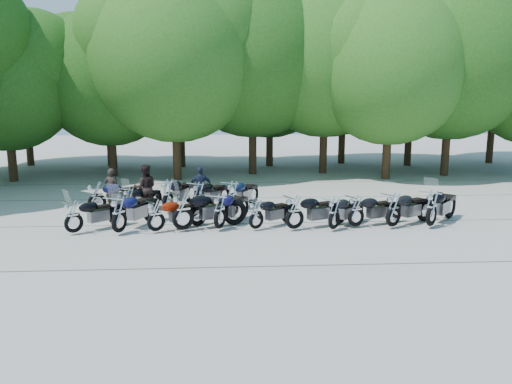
{
  "coord_description": "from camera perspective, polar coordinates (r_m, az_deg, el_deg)",
  "views": [
    {
      "loc": [
        -1.04,
        -15.14,
        4.22
      ],
      "look_at": [
        0.0,
        1.5,
        1.1
      ],
      "focal_mm": 35.0,
      "sensor_mm": 36.0,
      "label": 1
    }
  ],
  "objects": [
    {
      "name": "tree_2",
      "position": [
        28.68,
        -16.48,
        12.35
      ],
      "size": [
        7.31,
        7.31,
        8.97
      ],
      "color": "#3A2614",
      "rests_on": "ground"
    },
    {
      "name": "motorcycle_6",
      "position": [
        16.14,
        4.46,
        -2.19
      ],
      "size": [
        2.41,
        1.56,
        1.31
      ],
      "primitive_type": null,
      "rotation": [
        0.0,
        0.0,
        1.97
      ],
      "color": "black",
      "rests_on": "ground"
    },
    {
      "name": "motorcycle_13",
      "position": [
        18.93,
        -10.05,
        -0.24
      ],
      "size": [
        1.73,
        2.62,
        1.43
      ],
      "primitive_type": null,
      "rotation": [
        0.0,
        0.0,
        2.72
      ],
      "color": "black",
      "rests_on": "ground"
    },
    {
      "name": "motorcycle_11",
      "position": [
        19.41,
        -17.75,
        -0.4
      ],
      "size": [
        2.49,
        1.79,
        1.37
      ],
      "primitive_type": null,
      "rotation": [
        0.0,
        0.0,
        2.06
      ],
      "color": "black",
      "rests_on": "ground"
    },
    {
      "name": "ground",
      "position": [
        15.75,
        0.34,
        -4.94
      ],
      "size": [
        90.0,
        90.0,
        0.0
      ],
      "primitive_type": "plane",
      "color": "#A9A299",
      "rests_on": "ground"
    },
    {
      "name": "motorcycle_1",
      "position": [
        16.22,
        -15.4,
        -2.32
      ],
      "size": [
        1.73,
        2.56,
        1.4
      ],
      "primitive_type": null,
      "rotation": [
        0.0,
        0.0,
        2.7
      ],
      "color": "#0E0F3F",
      "rests_on": "ground"
    },
    {
      "name": "motorcycle_12",
      "position": [
        18.89,
        -14.26,
        -0.84
      ],
      "size": [
        1.61,
        2.07,
        1.16
      ],
      "primitive_type": null,
      "rotation": [
        0.0,
        0.0,
        2.59
      ],
      "color": "black",
      "rests_on": "ground"
    },
    {
      "name": "motorcycle_2",
      "position": [
        16.16,
        -11.37,
        -2.53
      ],
      "size": [
        2.15,
        1.74,
        1.21
      ],
      "primitive_type": null,
      "rotation": [
        0.0,
        0.0,
        2.16
      ],
      "color": "maroon",
      "rests_on": "ground"
    },
    {
      "name": "tree_9",
      "position": [
        35.06,
        -25.01,
        11.75
      ],
      "size": [
        7.59,
        7.59,
        9.32
      ],
      "color": "#3A2614",
      "rests_on": "ground"
    },
    {
      "name": "rider_1",
      "position": [
        19.42,
        -12.52,
        0.48
      ],
      "size": [
        0.97,
        0.81,
        1.78
      ],
      "primitive_type": "imported",
      "rotation": [
        0.0,
        0.0,
        3.31
      ],
      "color": "black",
      "rests_on": "ground"
    },
    {
      "name": "tree_6",
      "position": [
        27.39,
        15.14,
        13.57
      ],
      "size": [
        8.0,
        8.0,
        9.82
      ],
      "color": "#3A2614",
      "rests_on": "ground"
    },
    {
      "name": "motorcycle_7",
      "position": [
        16.29,
        8.93,
        -2.32
      ],
      "size": [
        1.97,
        2.05,
        1.23
      ],
      "primitive_type": null,
      "rotation": [
        0.0,
        0.0,
        2.4
      ],
      "color": "black",
      "rests_on": "ground"
    },
    {
      "name": "tree_5",
      "position": [
        29.0,
        7.95,
        15.15
      ],
      "size": [
        9.04,
        9.04,
        11.1
      ],
      "color": "#3A2614",
      "rests_on": "ground"
    },
    {
      "name": "rider_0",
      "position": [
        19.99,
        -16.13,
        0.34
      ],
      "size": [
        0.65,
        0.48,
        1.61
      ],
      "primitive_type": "imported",
      "rotation": [
        0.0,
        0.0,
        2.97
      ],
      "color": "black",
      "rests_on": "ground"
    },
    {
      "name": "motorcycle_8",
      "position": [
        16.77,
        11.38,
        -2.01
      ],
      "size": [
        2.28,
        1.44,
        1.24
      ],
      "primitive_type": null,
      "rotation": [
        0.0,
        0.0,
        1.96
      ],
      "color": "black",
      "rests_on": "ground"
    },
    {
      "name": "motorcycle_5",
      "position": [
        16.15,
        0.03,
        -2.44
      ],
      "size": [
        2.01,
        1.7,
        1.15
      ],
      "primitive_type": null,
      "rotation": [
        0.0,
        0.0,
        2.2
      ],
      "color": "black",
      "rests_on": "ground"
    },
    {
      "name": "tree_10",
      "position": [
        32.95,
        -16.7,
        12.66
      ],
      "size": [
        7.78,
        7.78,
        9.55
      ],
      "color": "#3A2614",
      "rests_on": "ground"
    },
    {
      "name": "tree_4",
      "position": [
        28.38,
        -0.4,
        15.48
      ],
      "size": [
        9.13,
        9.13,
        11.2
      ],
      "color": "#3A2614",
      "rests_on": "ground"
    },
    {
      "name": "motorcycle_0",
      "position": [
        16.68,
        -20.15,
        -2.53
      ],
      "size": [
        2.06,
        1.96,
        1.23
      ],
      "primitive_type": null,
      "rotation": [
        0.0,
        0.0,
        2.31
      ],
      "color": "black",
      "rests_on": "ground"
    },
    {
      "name": "tree_15",
      "position": [
        36.8,
        25.92,
        13.94
      ],
      "size": [
        9.67,
        9.67,
        11.86
      ],
      "color": "#3A2614",
      "rests_on": "ground"
    },
    {
      "name": "tree_1",
      "position": [
        28.59,
        -26.75,
        11.18
      ],
      "size": [
        6.97,
        6.97,
        8.55
      ],
      "color": "#3A2614",
      "rests_on": "ground"
    },
    {
      "name": "rider_2",
      "position": [
        19.95,
        -6.33,
        0.64
      ],
      "size": [
        0.96,
        0.48,
        1.59
      ],
      "primitive_type": "imported",
      "rotation": [
        0.0,
        0.0,
        3.24
      ],
      "color": "#1C243B",
      "rests_on": "ground"
    },
    {
      "name": "motorcycle_14",
      "position": [
        18.61,
        -6.53,
        -0.44
      ],
      "size": [
        1.88,
        2.43,
        1.36
      ],
      "primitive_type": null,
      "rotation": [
        0.0,
        0.0,
        2.59
      ],
      "color": "black",
      "rests_on": "ground"
    },
    {
      "name": "tree_11",
      "position": [
        31.71,
        -8.72,
        12.78
      ],
      "size": [
        7.56,
        7.56,
        9.28
      ],
      "color": "#3A2614",
      "rests_on": "ground"
    },
    {
      "name": "tree_7",
      "position": [
        29.66,
        21.49,
        14.08
      ],
      "size": [
        8.79,
        8.79,
        10.79
      ],
      "color": "#3A2614",
      "rests_on": "ground"
    },
    {
      "name": "motorcycle_4",
      "position": [
        16.17,
        -4.18,
        -2.07
      ],
      "size": [
        1.75,
        2.48,
        1.36
      ],
      "primitive_type": null,
      "rotation": [
        0.0,
        0.0,
        2.67
      ],
      "color": "#0F0D3C",
      "rests_on": "ground"
    },
    {
      "name": "tree_12",
      "position": [
        31.77,
        1.6,
        13.3
      ],
      "size": [
        7.88,
        7.88,
        9.67
      ],
      "color": "#3A2614",
      "rests_on": "ground"
    },
    {
      "name": "tree_14",
      "position": [
        33.4,
        17.42,
        12.88
      ],
      "size": [
        8.02,
        8.02,
        9.84
      ],
      "color": "#3A2614",
      "rests_on": "ground"
    },
    {
      "name": "motorcycle_15",
      "position": [
        18.65,
        -2.69,
        -0.35
      ],
      "size": [
        1.81,
        2.47,
        1.36
      ],
      "primitive_type": null,
      "rotation": [
        0.0,
        0.0,
        2.64
      ],
      "color": "#0C1734",
      "rests_on": "ground"
    },
    {
      "name": "motorcycle_3",
      "position": [
        16.14,
        -8.35,
        -2.02
      ],
      "size": [
        2.66,
        1.8,
        1.45
      ],
      "primitive_type": null,
      "rotation": [
        0.0,
        0.0,
        2.01
      ],
      "color": "black",
      "rests_on": "ground"
    },
    {
      "name": "tree_3",
      "position": [
        26.58,
        -9.35,
        14.99
      ],
      "size": [
        8.7,
        8.7,
        10.67
      ],
      "color": "#3A2614",
      "rests_on": "ground"
    },
    {
      "name": "motorcycle_9",
      "position": [
        16.98,
        15.46,
        -1.85
      ],
      "size": [
        2.4,
        1.9,
        1.35
      ],
      "primitive_type": null,
      "rotation": [
        0.0,
        0.0,
        2.14
      ],
      "color": "black",
      "rests_on": "ground"
    },
    {
      "name": "tree_13",
      "position": [
        33.57,
        10.02,
        13.54
      ],
      "size": [
        8.31,
        8.31,
        10.2
      ],
      "color": "#3A2614",
      "rests_on": "ground"
    },
    {
      "name": "motorcycle_10",
      "position": [
        17.41,
        19.46,
        -1.62
      ],
      "size": [
        2.29,
        2.39,
        1.44
      ],
      "primitive_type": null,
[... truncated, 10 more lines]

